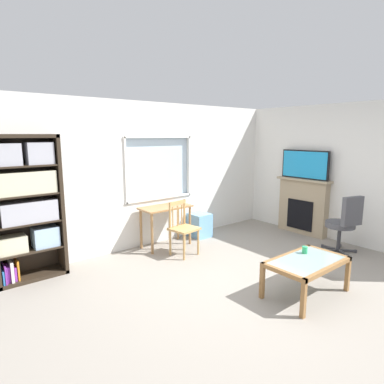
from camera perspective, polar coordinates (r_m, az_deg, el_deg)
The scene contains 12 objects.
ground at distance 4.64m, azimuth 8.74°, elevation -15.55°, with size 6.45×5.42×0.02m, color gray.
wall_back_with_window at distance 5.93m, azimuth -6.95°, elevation 3.02°, with size 5.45×0.15×2.55m.
wall_right at distance 6.57m, azimuth 25.69°, elevation 2.87°, with size 0.12×4.62×2.55m, color silver.
bookshelf at distance 4.93m, azimuth -27.25°, elevation -1.59°, with size 0.90×0.38×1.99m.
desk_under_window at distance 5.78m, azimuth -4.65°, elevation -3.75°, with size 0.91×0.46×0.73m.
wooden_chair at distance 5.40m, azimuth -1.66°, elevation -6.28°, with size 0.47×0.46×0.90m.
plastic_drawer_unit at distance 6.40m, azimuth 1.33°, elevation -5.83°, with size 0.35×0.40×0.46m, color #72ADDB.
fireplace at distance 6.91m, azimuth 18.92°, elevation -2.34°, with size 0.26×1.11×1.12m.
tv at distance 6.77m, azimuth 19.24°, elevation 4.59°, with size 0.06×1.00×0.56m.
office_chair at distance 6.00m, azimuth 25.27°, elevation -4.71°, with size 0.58×0.61×1.00m.
coffee_table at distance 4.36m, azimuth 19.55°, elevation -11.98°, with size 1.05×0.62×0.46m.
sippy_cup at distance 4.54m, azimuth 19.23°, elevation -9.59°, with size 0.07×0.07×0.09m, color #33B770.
Camera 1 is at (-3.12, -2.78, 1.99)m, focal length 30.29 mm.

